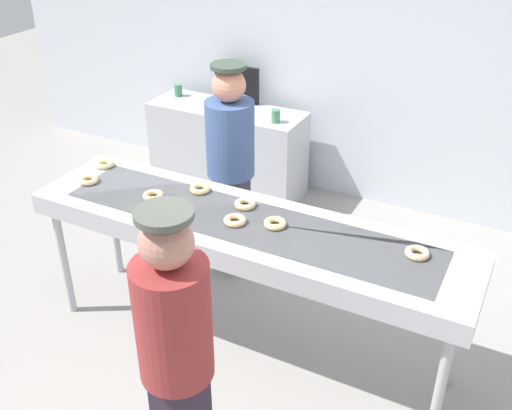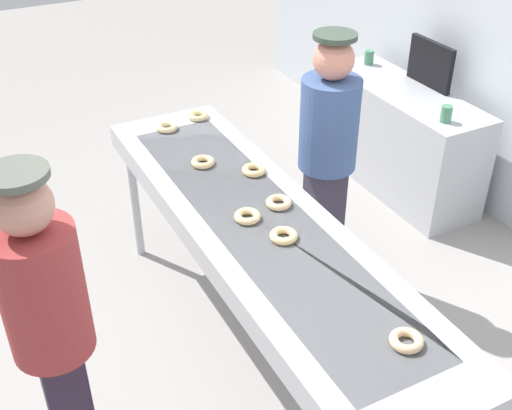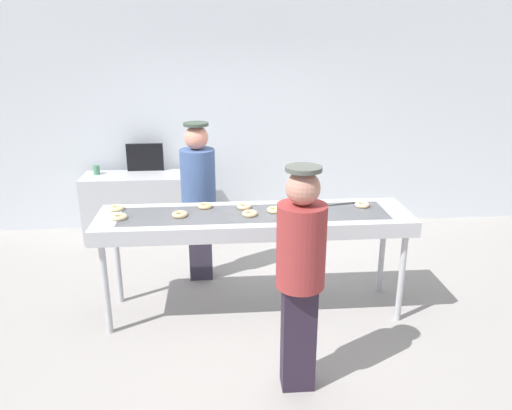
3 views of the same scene
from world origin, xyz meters
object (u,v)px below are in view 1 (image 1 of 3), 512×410
Objects in this scene: plain_donut_0 at (235,220)px; paper_cup_1 at (276,116)px; paper_cup_0 at (178,90)px; menu_display at (237,84)px; plain_donut_7 at (104,164)px; plain_donut_5 at (88,180)px; plain_donut_1 at (245,204)px; customer_waiting at (176,349)px; plain_donut_2 at (417,253)px; prep_counter at (227,149)px; worker_baker at (231,158)px; plain_donut_6 at (153,196)px; plain_donut_4 at (200,189)px; fryer_conveyor at (246,231)px; plain_donut_3 at (275,223)px.

paper_cup_1 is (-0.63, 1.88, -0.10)m from plain_donut_0.
menu_display reaches higher than paper_cup_0.
paper_cup_0 is at bearing 107.98° from plain_donut_7.
paper_cup_1 is at bearing 74.76° from plain_donut_5.
plain_donut_1 and plain_donut_5 have the same top height.
customer_waiting is at bearing -56.37° from paper_cup_0.
plain_donut_5 is 0.29× the size of menu_display.
plain_donut_2 reaches higher than prep_counter.
worker_baker is 14.27× the size of paper_cup_1.
plain_donut_6 is at bearing -73.49° from prep_counter.
paper_cup_1 is at bearing 97.95° from plain_donut_4.
plain_donut_0 is at bearing -0.22° from plain_donut_5.
plain_donut_1 reaches higher than fryer_conveyor.
worker_baker is 1.51m from prep_counter.
fryer_conveyor reaches higher than paper_cup_0.
plain_donut_5 is at bearing -75.06° from plain_donut_7.
plain_donut_1 is at bearing 99.94° from customer_waiting.
plain_donut_3 and plain_donut_5 have the same top height.
plain_donut_1 is 0.36m from plain_donut_4.
plain_donut_1 is (-0.04, 0.20, 0.00)m from plain_donut_0.
plain_donut_5 is 0.25m from plain_donut_7.
plain_donut_4 reaches higher than fryer_conveyor.
plain_donut_6 is at bearing 91.59° from worker_baker.
plain_donut_1 and plain_donut_3 have the same top height.
customer_waiting is at bearing 124.39° from worker_baker.
paper_cup_0 is at bearing -31.92° from worker_baker.
customer_waiting is 3.08m from paper_cup_1.
plain_donut_4 reaches higher than paper_cup_0.
plain_donut_3 is (0.18, 0.03, 0.09)m from fryer_conveyor.
fryer_conveyor is 20.73× the size of plain_donut_7.
worker_baker is at bearing 36.70° from plain_donut_7.
worker_baker is (-1.54, 0.63, -0.03)m from plain_donut_2.
customer_waiting is at bearing -36.72° from plain_donut_5.
plain_donut_5 is (-1.37, -0.08, 0.00)m from plain_donut_3.
plain_donut_4 is (-0.45, 0.20, 0.09)m from fryer_conveyor.
customer_waiting is at bearing -65.54° from menu_display.
plain_donut_0 is 0.29× the size of menu_display.
plain_donut_0 is 0.93m from worker_baker.
plain_donut_7 is at bearing 177.73° from plain_donut_2.
menu_display is (-0.73, 1.41, 0.04)m from worker_baker.
menu_display is at bearing 104.97° from plain_donut_6.
paper_cup_0 is (-1.84, 2.02, -0.01)m from fryer_conveyor.
fryer_conveyor is 0.20m from plain_donut_1.
menu_display reaches higher than plain_donut_3.
plain_donut_1 is 1.30m from customer_waiting.
plain_donut_4 is at bearing 113.35° from customer_waiting.
plain_donut_7 is 1.92m from paper_cup_0.
plain_donut_0 is 1.15× the size of paper_cup_1.
fryer_conveyor is 20.73× the size of plain_donut_5.
plain_donut_2 and plain_donut_6 have the same top height.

